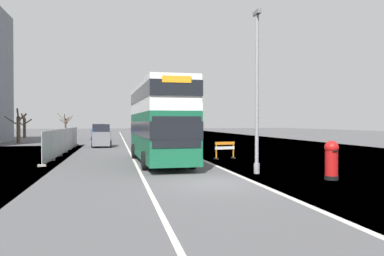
{
  "coord_description": "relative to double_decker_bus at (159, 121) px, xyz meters",
  "views": [
    {
      "loc": [
        -3.98,
        -15.14,
        2.53
      ],
      "look_at": [
        0.25,
        5.73,
        2.2
      ],
      "focal_mm": 35.8,
      "sensor_mm": 36.0,
      "label": 1
    }
  ],
  "objects": [
    {
      "name": "red_pillar_postbox",
      "position": [
        6.59,
        -8.56,
        -1.66
      ],
      "size": [
        0.62,
        0.62,
        1.72
      ],
      "color": "black",
      "rests_on": "ground"
    },
    {
      "name": "lamppost_foreground",
      "position": [
        4.11,
        -6.03,
        1.15
      ],
      "size": [
        0.29,
        0.7,
        7.97
      ],
      "color": "gray",
      "rests_on": "ground"
    },
    {
      "name": "ground",
      "position": [
        1.79,
        -8.47,
        -2.65
      ],
      "size": [
        140.0,
        280.0,
        0.1
      ],
      "color": "#4C4C4F"
    },
    {
      "name": "bare_tree_far_verge_far",
      "position": [
        -11.22,
        46.9,
        -0.54
      ],
      "size": [
        2.73,
        2.94,
        4.14
      ],
      "color": "#4C3D2D",
      "rests_on": "ground"
    },
    {
      "name": "car_receding_far",
      "position": [
        -4.9,
        32.04,
        -1.53
      ],
      "size": [
        2.03,
        4.1,
        2.27
      ],
      "color": "navy",
      "rests_on": "ground"
    },
    {
      "name": "car_receding_mid",
      "position": [
        0.63,
        23.2,
        -1.62
      ],
      "size": [
        2.07,
        3.92,
        2.09
      ],
      "color": "slate",
      "rests_on": "ground"
    },
    {
      "name": "bare_tree_far_verge_near",
      "position": [
        -14.02,
        25.25,
        -0.65
      ],
      "size": [
        2.68,
        2.87,
        4.16
      ],
      "color": "#4C3D2D",
      "rests_on": "ground"
    },
    {
      "name": "double_decker_bus",
      "position": [
        0.0,
        0.0,
        0.0
      ],
      "size": [
        3.14,
        11.65,
        4.89
      ],
      "color": "#145638",
      "rests_on": "ground"
    },
    {
      "name": "bare_tree_far_verge_mid",
      "position": [
        -16.74,
        40.91,
        -0.66
      ],
      "size": [
        2.34,
        2.81,
        3.89
      ],
      "color": "#4C3D2D",
      "rests_on": "ground"
    },
    {
      "name": "car_oncoming_near",
      "position": [
        -4.0,
        16.3,
        -1.52
      ],
      "size": [
        1.91,
        4.02,
        2.32
      ],
      "color": "slate",
      "rests_on": "ground"
    },
    {
      "name": "roadworks_barrier",
      "position": [
        4.74,
        1.64,
        -1.88
      ],
      "size": [
        1.56,
        0.77,
        1.17
      ],
      "color": "orange",
      "rests_on": "ground"
    },
    {
      "name": "construction_site_fence",
      "position": [
        -6.78,
        9.43,
        -1.63
      ],
      "size": [
        0.44,
        20.6,
        2.03
      ],
      "color": "#A8AAAD",
      "rests_on": "ground"
    }
  ]
}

